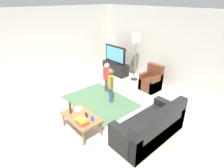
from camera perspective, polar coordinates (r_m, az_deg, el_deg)
name	(u,v)px	position (r m, az deg, el deg)	size (l,w,h in m)	color
ground	(97,110)	(5.40, -4.80, -8.08)	(7.80, 7.80, 0.00)	beige
wall_back	(162,47)	(6.91, 15.31, 11.06)	(6.00, 0.12, 2.70)	silver
wall_left	(46,46)	(7.33, -19.89, 11.25)	(0.12, 6.00, 2.70)	silver
area_rug	(100,101)	(5.81, -3.84, -5.34)	(2.20, 1.60, 0.01)	#4C724C
tv_stand	(115,68)	(7.76, 1.07, 4.97)	(1.20, 0.44, 0.50)	black
tv	(115,55)	(7.56, 0.99, 9.22)	(1.10, 0.28, 0.71)	black
couch	(152,128)	(4.37, 12.33, -13.34)	(0.80, 1.80, 0.86)	black
armchair	(152,82)	(6.55, 12.32, 0.75)	(0.60, 0.60, 0.90)	brown
floor_lamp	(136,41)	(6.86, 7.66, 13.30)	(0.36, 0.36, 1.78)	#262626
child_near_tv	(107,75)	(6.09, -1.61, 2.82)	(0.34, 0.17, 1.04)	#4C4C59
child_center	(111,83)	(5.46, -0.38, 0.37)	(0.33, 0.23, 1.10)	#33598C
coffee_table	(81,118)	(4.50, -9.62, -10.43)	(1.00, 0.60, 0.42)	olive
book_stack	(82,121)	(4.24, -9.39, -11.42)	(0.29, 0.25, 0.09)	red
bottle	(70,108)	(4.55, -13.01, -7.39)	(0.06, 0.06, 0.34)	#4C3319
tv_remote	(86,115)	(4.48, -8.02, -9.55)	(0.17, 0.05, 0.02)	black
soda_can	(92,118)	(4.26, -6.20, -10.71)	(0.07, 0.07, 0.12)	#2659B2
plate	(78,109)	(4.72, -10.65, -7.75)	(0.22, 0.22, 0.02)	white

